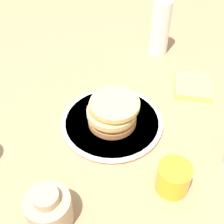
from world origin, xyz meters
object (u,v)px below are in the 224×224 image
Objects in this scene: juice_glass at (173,178)px; cream_jug at (49,209)px; plate at (112,122)px; pancake_stack at (113,112)px; water_bottle_near at (160,27)px.

cream_jug is (0.22, 0.18, 0.01)m from juice_glass.
cream_jug is at bearing 87.63° from plate.
juice_glass is 0.78× the size of cream_jug.
juice_glass is (-0.21, 0.14, -0.01)m from pancake_stack.
cream_jug is 0.72m from water_bottle_near.
cream_jug is 0.47× the size of water_bottle_near.
water_bottle_near is at bearing -92.27° from cream_jug.
juice_glass is 0.29m from cream_jug.
cream_jug reaches higher than juice_glass.
juice_glass is 0.37× the size of water_bottle_near.
pancake_stack is at bearing 153.71° from plate.
plate is at bearing -33.12° from juice_glass.
water_bottle_near is at bearing -70.16° from juice_glass.
juice_glass is at bearing 109.84° from water_bottle_near.
juice_glass reaches higher than plate.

